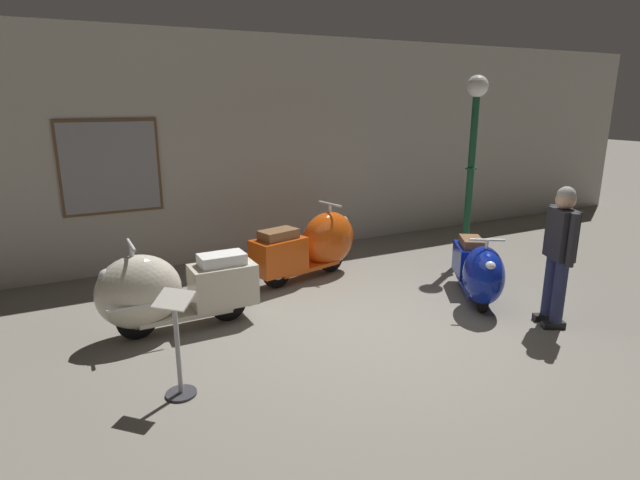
{
  "coord_description": "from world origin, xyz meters",
  "views": [
    {
      "loc": [
        -3.14,
        -4.58,
        2.6
      ],
      "look_at": [
        -0.09,
        1.29,
        0.78
      ],
      "focal_mm": 28.88,
      "sensor_mm": 36.0,
      "label": 1
    }
  ],
  "objects_px": {
    "visitor_0": "(560,247)",
    "scooter_0": "(166,291)",
    "lamppost": "(472,150)",
    "info_stanchion": "(178,354)",
    "scooter_2": "(479,271)",
    "scooter_1": "(314,245)"
  },
  "relations": [
    {
      "from": "info_stanchion",
      "to": "scooter_1",
      "type": "bearing_deg",
      "value": 42.72
    },
    {
      "from": "lamppost",
      "to": "visitor_0",
      "type": "relative_size",
      "value": 1.78
    },
    {
      "from": "scooter_1",
      "to": "lamppost",
      "type": "distance_m",
      "value": 2.94
    },
    {
      "from": "visitor_0",
      "to": "scooter_0",
      "type": "bearing_deg",
      "value": -1.12
    },
    {
      "from": "scooter_0",
      "to": "visitor_0",
      "type": "bearing_deg",
      "value": 154.81
    },
    {
      "from": "scooter_1",
      "to": "scooter_2",
      "type": "height_order",
      "value": "scooter_1"
    },
    {
      "from": "lamppost",
      "to": "visitor_0",
      "type": "distance_m",
      "value": 2.7
    },
    {
      "from": "scooter_2",
      "to": "info_stanchion",
      "type": "height_order",
      "value": "info_stanchion"
    },
    {
      "from": "scooter_2",
      "to": "scooter_0",
      "type": "bearing_deg",
      "value": -72.28
    },
    {
      "from": "scooter_0",
      "to": "lamppost",
      "type": "xyz_separation_m",
      "value": [
        4.95,
        0.52,
        1.31
      ]
    },
    {
      "from": "scooter_0",
      "to": "scooter_2",
      "type": "bearing_deg",
      "value": 165.34
    },
    {
      "from": "visitor_0",
      "to": "info_stanchion",
      "type": "distance_m",
      "value": 4.32
    },
    {
      "from": "scooter_2",
      "to": "info_stanchion",
      "type": "bearing_deg",
      "value": -51.83
    },
    {
      "from": "scooter_2",
      "to": "visitor_0",
      "type": "distance_m",
      "value": 1.1
    },
    {
      "from": "scooter_1",
      "to": "visitor_0",
      "type": "xyz_separation_m",
      "value": [
        1.73,
        -2.84,
        0.46
      ]
    },
    {
      "from": "lamppost",
      "to": "visitor_0",
      "type": "height_order",
      "value": "lamppost"
    },
    {
      "from": "lamppost",
      "to": "info_stanchion",
      "type": "xyz_separation_m",
      "value": [
        -5.13,
        -1.92,
        -1.4
      ]
    },
    {
      "from": "scooter_0",
      "to": "scooter_1",
      "type": "xyz_separation_m",
      "value": [
        2.35,
        0.95,
        -0.0
      ]
    },
    {
      "from": "scooter_0",
      "to": "lamppost",
      "type": "height_order",
      "value": "lamppost"
    },
    {
      "from": "scooter_1",
      "to": "visitor_0",
      "type": "distance_m",
      "value": 3.35
    },
    {
      "from": "scooter_0",
      "to": "lamppost",
      "type": "distance_m",
      "value": 5.14
    },
    {
      "from": "scooter_2",
      "to": "lamppost",
      "type": "relative_size",
      "value": 0.52
    }
  ]
}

